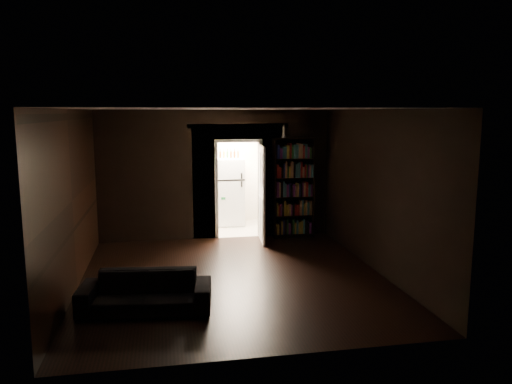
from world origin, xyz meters
The scene contains 9 objects.
ground centered at (0.00, 0.00, 0.00)m, with size 5.50×5.50×0.00m, color black.
room_walls centered at (-0.01, 1.07, 1.68)m, with size 5.02×5.61×2.84m.
kitchen_alcove centered at (0.50, 3.87, 1.21)m, with size 2.20×1.80×2.60m.
sofa centered at (-1.40, -1.10, 0.35)m, with size 1.81×0.78×0.70m, color black.
bookshelf centered at (1.69, 2.59, 1.10)m, with size 0.90×0.32×2.20m, color black.
refrigerator centered at (0.43, 4.03, 0.82)m, with size 0.74×0.68×1.65m, color white.
door centered at (0.94, 2.31, 1.02)m, with size 0.85×0.05×2.05m, color white.
figurine centered at (1.46, 2.56, 2.34)m, with size 0.09×0.09×0.28m, color white.
bottles centered at (0.42, 3.95, 1.77)m, with size 0.58×0.07×0.23m, color black.
Camera 1 is at (-1.10, -7.93, 2.76)m, focal length 35.00 mm.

